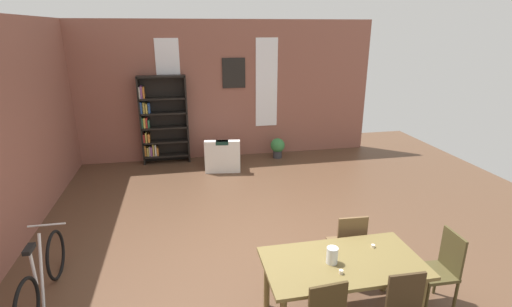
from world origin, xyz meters
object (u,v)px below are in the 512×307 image
at_px(vase_on_table, 332,255).
at_px(potted_plant_by_shelf, 278,147).
at_px(bookshelf_tall, 161,121).
at_px(bicycle_second, 42,277).
at_px(dining_table, 342,268).
at_px(armchair_white, 223,157).
at_px(dining_chair_head_right, 441,267).
at_px(dining_chair_far_right, 348,244).

distance_m(vase_on_table, potted_plant_by_shelf, 5.70).
bearing_deg(potted_plant_by_shelf, bookshelf_tall, 175.20).
xyz_separation_m(vase_on_table, bicycle_second, (-3.23, 0.99, -0.52)).
xyz_separation_m(dining_table, armchair_white, (-0.72, 5.12, -0.39)).
bearing_deg(bookshelf_tall, potted_plant_by_shelf, -4.80).
xyz_separation_m(bookshelf_tall, bicycle_second, (-1.25, -4.85, -0.71)).
xyz_separation_m(dining_chair_head_right, armchair_white, (-1.96, 5.12, -0.23)).
height_order(dining_chair_far_right, armchair_white, dining_chair_far_right).
relative_size(dining_chair_far_right, armchair_white, 1.06).
bearing_deg(dining_chair_far_right, dining_chair_head_right, -38.78).
height_order(armchair_white, bicycle_second, bicycle_second).
bearing_deg(bicycle_second, vase_on_table, -17.00).
bearing_deg(potted_plant_by_shelf, dining_chair_far_right, -94.01).
distance_m(bookshelf_tall, bicycle_second, 5.06).
bearing_deg(bicycle_second, dining_chair_head_right, -12.16).
height_order(bookshelf_tall, armchair_white, bookshelf_tall).
relative_size(dining_chair_far_right, bicycle_second, 0.57).
xyz_separation_m(vase_on_table, armchair_white, (-0.59, 5.12, -0.57)).
distance_m(dining_table, bicycle_second, 3.52).
height_order(vase_on_table, dining_chair_far_right, dining_chair_far_right).
xyz_separation_m(bookshelf_tall, armchair_white, (1.39, -0.72, -0.76)).
height_order(dining_chair_head_right, bicycle_second, dining_chair_head_right).
relative_size(dining_chair_far_right, potted_plant_by_shelf, 1.87).
bearing_deg(potted_plant_by_shelf, dining_chair_head_right, -84.85).
bearing_deg(dining_table, potted_plant_by_shelf, 82.60).
bearing_deg(vase_on_table, dining_table, 0.00).
relative_size(dining_table, bookshelf_tall, 0.81).
bearing_deg(bookshelf_tall, dining_table, -70.14).
xyz_separation_m(vase_on_table, dining_chair_head_right, (1.36, -0.00, -0.34)).
xyz_separation_m(dining_chair_far_right, potted_plant_by_shelf, (0.34, 4.92, -0.22)).
height_order(dining_chair_head_right, armchair_white, dining_chair_head_right).
xyz_separation_m(dining_chair_head_right, bookshelf_tall, (-3.34, 5.84, 0.53)).
relative_size(armchair_white, potted_plant_by_shelf, 1.77).
bearing_deg(dining_chair_head_right, bicycle_second, 167.84).
xyz_separation_m(vase_on_table, potted_plant_by_shelf, (0.86, 5.60, -0.56)).
distance_m(vase_on_table, armchair_white, 5.19).
relative_size(dining_table, bicycle_second, 1.03).
distance_m(bicycle_second, potted_plant_by_shelf, 6.16).
relative_size(bookshelf_tall, armchair_white, 2.35).
height_order(vase_on_table, potted_plant_by_shelf, vase_on_table).
xyz_separation_m(bicycle_second, potted_plant_by_shelf, (4.08, 4.62, -0.04)).
relative_size(vase_on_table, dining_chair_head_right, 0.19).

